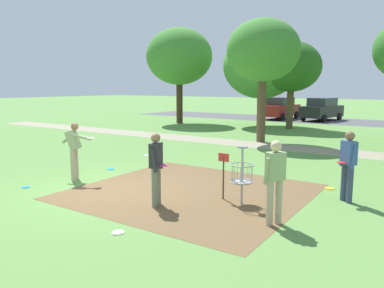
{
  "coord_description": "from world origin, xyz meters",
  "views": [
    {
      "loc": [
        7.25,
        -6.88,
        2.75
      ],
      "look_at": [
        0.96,
        2.57,
        1.0
      ],
      "focal_mm": 34.94,
      "sensor_mm": 36.0,
      "label": 1
    }
  ],
  "objects_px": {
    "player_waiting_left": "(74,147)",
    "frisbee_far_right": "(330,188)",
    "tree_far_center": "(262,66)",
    "frisbee_scattered_a": "(277,168)",
    "tree_near_left": "(292,67)",
    "player_waiting_right": "(156,165)",
    "frisbee_near_basket": "(111,169)",
    "frisbee_by_tee": "(118,232)",
    "parked_car_center_left": "(322,109)",
    "parked_car_leftmost": "(280,108)",
    "player_throwing": "(348,162)",
    "frisbee_mid_grass": "(26,187)",
    "tree_mid_right": "(179,57)",
    "tree_mid_left": "(263,51)",
    "disc_golf_basket": "(240,172)",
    "frisbee_far_left": "(146,155)",
    "player_foreground_watching": "(275,178)"
  },
  "relations": [
    {
      "from": "player_foreground_watching",
      "to": "tree_mid_right",
      "type": "bearing_deg",
      "value": 130.66
    },
    {
      "from": "frisbee_by_tee",
      "to": "frisbee_near_basket",
      "type": "bearing_deg",
      "value": 137.19
    },
    {
      "from": "frisbee_mid_grass",
      "to": "frisbee_far_left",
      "type": "relative_size",
      "value": 0.92
    },
    {
      "from": "frisbee_near_basket",
      "to": "frisbee_far_right",
      "type": "bearing_deg",
      "value": 13.27
    },
    {
      "from": "frisbee_by_tee",
      "to": "frisbee_scattered_a",
      "type": "relative_size",
      "value": 0.98
    },
    {
      "from": "tree_mid_left",
      "to": "tree_mid_right",
      "type": "relative_size",
      "value": 0.86
    },
    {
      "from": "player_waiting_left",
      "to": "frisbee_far_right",
      "type": "distance_m",
      "value": 7.34
    },
    {
      "from": "player_waiting_left",
      "to": "frisbee_far_right",
      "type": "relative_size",
      "value": 6.7
    },
    {
      "from": "frisbee_by_tee",
      "to": "tree_far_center",
      "type": "distance_m",
      "value": 20.63
    },
    {
      "from": "frisbee_mid_grass",
      "to": "tree_far_center",
      "type": "bearing_deg",
      "value": 93.33
    },
    {
      "from": "frisbee_far_right",
      "to": "parked_car_leftmost",
      "type": "bearing_deg",
      "value": 113.91
    },
    {
      "from": "player_waiting_left",
      "to": "tree_far_center",
      "type": "bearing_deg",
      "value": 95.16
    },
    {
      "from": "tree_far_center",
      "to": "frisbee_far_left",
      "type": "bearing_deg",
      "value": -86.89
    },
    {
      "from": "player_waiting_right",
      "to": "player_throwing",
      "type": "bearing_deg",
      "value": 37.64
    },
    {
      "from": "frisbee_by_tee",
      "to": "frisbee_far_left",
      "type": "distance_m",
      "value": 8.05
    },
    {
      "from": "frisbee_far_left",
      "to": "tree_mid_right",
      "type": "relative_size",
      "value": 0.03
    },
    {
      "from": "player_waiting_right",
      "to": "frisbee_near_basket",
      "type": "relative_size",
      "value": 7.16
    },
    {
      "from": "frisbee_far_left",
      "to": "frisbee_by_tee",
      "type": "bearing_deg",
      "value": -53.27
    },
    {
      "from": "frisbee_far_right",
      "to": "player_foreground_watching",
      "type": "bearing_deg",
      "value": -94.86
    },
    {
      "from": "player_waiting_right",
      "to": "frisbee_near_basket",
      "type": "xyz_separation_m",
      "value": [
        -3.73,
        2.15,
        -0.96
      ]
    },
    {
      "from": "player_waiting_right",
      "to": "tree_mid_right",
      "type": "relative_size",
      "value": 0.24
    },
    {
      "from": "player_foreground_watching",
      "to": "frisbee_far_right",
      "type": "xyz_separation_m",
      "value": [
        0.29,
        3.37,
        -0.96
      ]
    },
    {
      "from": "parked_car_leftmost",
      "to": "parked_car_center_left",
      "type": "xyz_separation_m",
      "value": [
        3.37,
        0.41,
        0.0
      ]
    },
    {
      "from": "frisbee_far_right",
      "to": "parked_car_center_left",
      "type": "height_order",
      "value": "parked_car_center_left"
    },
    {
      "from": "frisbee_near_basket",
      "to": "parked_car_leftmost",
      "type": "bearing_deg",
      "value": 96.06
    },
    {
      "from": "frisbee_mid_grass",
      "to": "parked_car_center_left",
      "type": "xyz_separation_m",
      "value": [
        1.32,
        25.38,
        0.91
      ]
    },
    {
      "from": "player_throwing",
      "to": "parked_car_leftmost",
      "type": "relative_size",
      "value": 0.39
    },
    {
      "from": "frisbee_by_tee",
      "to": "tree_mid_right",
      "type": "relative_size",
      "value": 0.03
    },
    {
      "from": "disc_golf_basket",
      "to": "frisbee_near_basket",
      "type": "distance_m",
      "value": 5.4
    },
    {
      "from": "parked_car_leftmost",
      "to": "frisbee_by_tee",
      "type": "bearing_deg",
      "value": -75.93
    },
    {
      "from": "player_throwing",
      "to": "player_waiting_right",
      "type": "xyz_separation_m",
      "value": [
        -3.61,
        -2.78,
        0.0
      ]
    },
    {
      "from": "frisbee_by_tee",
      "to": "tree_near_left",
      "type": "xyz_separation_m",
      "value": [
        -3.27,
        18.98,
        3.97
      ]
    },
    {
      "from": "frisbee_scattered_a",
      "to": "tree_far_center",
      "type": "xyz_separation_m",
      "value": [
        -5.98,
        12.4,
        4.13
      ]
    },
    {
      "from": "frisbee_far_left",
      "to": "tree_near_left",
      "type": "xyz_separation_m",
      "value": [
        1.54,
        12.53,
        3.97
      ]
    },
    {
      "from": "player_waiting_right",
      "to": "tree_near_left",
      "type": "relative_size",
      "value": 0.3
    },
    {
      "from": "frisbee_mid_grass",
      "to": "tree_mid_right",
      "type": "bearing_deg",
      "value": 112.26
    },
    {
      "from": "frisbee_far_right",
      "to": "tree_mid_right",
      "type": "bearing_deg",
      "value": 137.99
    },
    {
      "from": "frisbee_far_left",
      "to": "parked_car_leftmost",
      "type": "height_order",
      "value": "parked_car_leftmost"
    },
    {
      "from": "player_waiting_right",
      "to": "frisbee_scattered_a",
      "type": "bearing_deg",
      "value": 80.57
    },
    {
      "from": "frisbee_mid_grass",
      "to": "frisbee_far_right",
      "type": "relative_size",
      "value": 0.86
    },
    {
      "from": "player_waiting_left",
      "to": "tree_near_left",
      "type": "xyz_separation_m",
      "value": [
        0.7,
        16.73,
        3.0
      ]
    },
    {
      "from": "frisbee_mid_grass",
      "to": "tree_mid_left",
      "type": "relative_size",
      "value": 0.04
    },
    {
      "from": "tree_near_left",
      "to": "tree_far_center",
      "type": "distance_m",
      "value": 2.3
    },
    {
      "from": "frisbee_scattered_a",
      "to": "tree_near_left",
      "type": "bearing_deg",
      "value": 107.36
    },
    {
      "from": "player_foreground_watching",
      "to": "frisbee_scattered_a",
      "type": "distance_m",
      "value": 5.39
    },
    {
      "from": "player_foreground_watching",
      "to": "tree_mid_left",
      "type": "height_order",
      "value": "tree_mid_left"
    },
    {
      "from": "tree_far_center",
      "to": "parked_car_leftmost",
      "type": "relative_size",
      "value": 1.46
    },
    {
      "from": "tree_near_left",
      "to": "parked_car_leftmost",
      "type": "distance_m",
      "value": 8.23
    },
    {
      "from": "frisbee_by_tee",
      "to": "parked_car_center_left",
      "type": "distance_m",
      "value": 26.51
    },
    {
      "from": "frisbee_near_basket",
      "to": "frisbee_far_right",
      "type": "height_order",
      "value": "same"
    }
  ]
}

